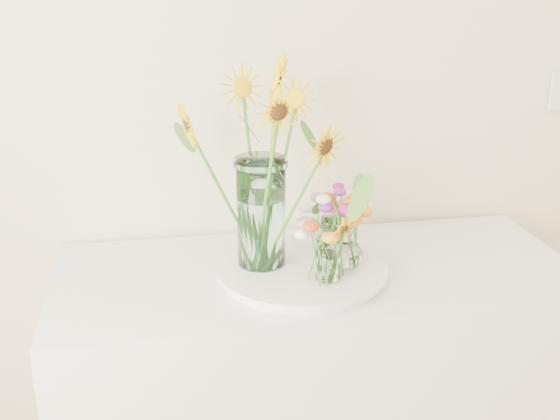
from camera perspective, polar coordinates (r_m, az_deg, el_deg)
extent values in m
cube|color=white|center=(2.13, 2.78, -15.90)|extent=(1.40, 0.60, 0.90)
cylinder|color=white|center=(1.85, 1.79, -5.14)|extent=(0.42, 0.42, 0.02)
cylinder|color=silver|center=(1.81, -1.55, -0.20)|extent=(0.15, 0.15, 0.29)
cylinder|color=white|center=(1.76, 3.96, -4.13)|extent=(0.08, 0.08, 0.11)
cylinder|color=white|center=(1.94, 4.15, -1.95)|extent=(0.07, 0.07, 0.10)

